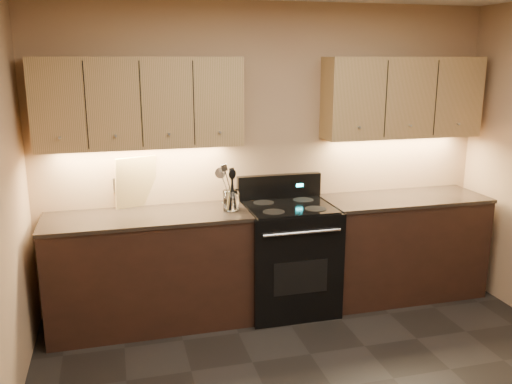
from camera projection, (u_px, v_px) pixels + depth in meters
wall_back at (269, 156)px, 4.76m from camera, size 4.00×0.04×2.60m
counter_left at (149, 270)px, 4.40m from camera, size 1.62×0.62×0.93m
counter_right at (401, 246)px, 4.97m from camera, size 1.46×0.62×0.93m
stove at (288, 256)px, 4.67m from camera, size 0.76×0.68×1.14m
upper_cab_left at (140, 103)px, 4.22m from camera, size 1.60×0.30×0.70m
upper_cab_right at (402, 98)px, 4.79m from camera, size 1.44×0.30×0.70m
outlet_plate at (119, 185)px, 4.47m from camera, size 0.08×0.01×0.12m
utensil_crock at (231, 201)px, 4.41m from camera, size 0.17×0.17×0.17m
cutting_board at (136, 182)px, 4.47m from camera, size 0.35×0.18×0.43m
wooden_spoon at (228, 190)px, 4.38m from camera, size 0.12×0.10×0.31m
black_spoon at (230, 187)px, 4.41m from camera, size 0.06×0.15×0.35m
black_turner at (234, 188)px, 4.37m from camera, size 0.12×0.11×0.36m
steel_spatula at (235, 184)px, 4.41m from camera, size 0.19×0.12×0.40m
steel_skimmer at (234, 188)px, 4.39m from camera, size 0.20×0.15×0.35m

